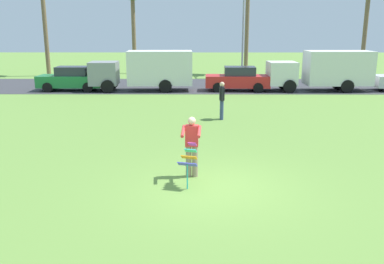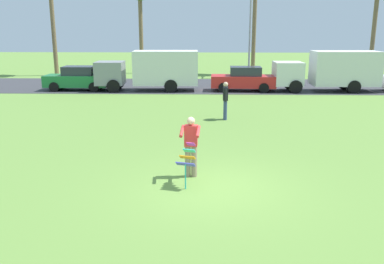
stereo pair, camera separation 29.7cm
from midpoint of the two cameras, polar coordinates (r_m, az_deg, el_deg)
ground_plane at (r=11.14m, az=3.59°, el=-7.62°), size 120.00×120.00×0.00m
road_strip at (r=30.28m, az=2.43°, el=6.36°), size 120.00×8.00×0.01m
person_kite_flyer at (r=11.61m, az=0.58°, el=-1.71°), size 0.57×0.68×1.73m
kite_held at (r=10.92m, az=0.14°, el=-3.70°), size 0.53×0.70×1.15m
parked_car_green at (r=29.02m, az=-15.12°, el=7.07°), size 4.21×1.85×1.60m
parked_truck_grey_van at (r=27.91m, az=-5.01°, el=8.56°), size 6.77×2.29×2.62m
parked_car_red at (r=27.93m, az=7.39°, el=7.18°), size 4.26×1.95×1.60m
parked_truck_white_box at (r=29.00m, az=18.92°, el=8.06°), size 6.73×2.19×2.62m
streetlight_pole at (r=35.22m, az=8.18°, el=13.85°), size 0.24×1.65×7.00m
person_walker_near at (r=19.04m, az=5.04°, el=4.47°), size 0.22×0.57×1.73m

